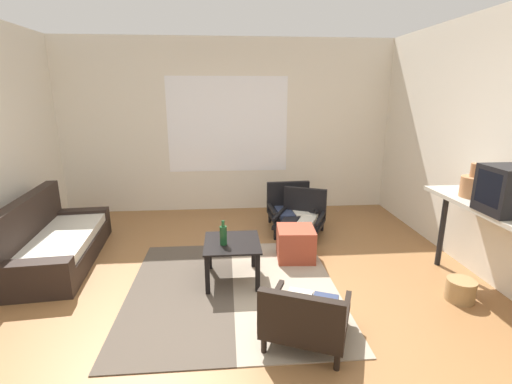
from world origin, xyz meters
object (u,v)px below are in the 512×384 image
couch (53,243)px  armchair_by_window (290,207)px  ottoman_orange (296,244)px  armchair_striped_foreground (305,317)px  console_shelf (495,218)px  glass_bottle (223,235)px  wicker_basket (461,290)px  clay_vase (474,185)px  coffee_table (232,249)px  armchair_corner (301,215)px

couch → armchair_by_window: couch is taller
armchair_by_window → ottoman_orange: (-0.14, -1.13, -0.09)m
armchair_striped_foreground → console_shelf: bearing=14.9°
glass_bottle → wicker_basket: glass_bottle is taller
armchair_striped_foreground → wicker_basket: size_ratio=3.19×
couch → wicker_basket: bearing=-15.5°
armchair_by_window → clay_vase: size_ratio=2.04×
wicker_basket → console_shelf: bearing=-4.0°
ottoman_orange → glass_bottle: 1.02m
couch → coffee_table: couch is taller
couch → armchair_corner: 3.07m
armchair_by_window → ottoman_orange: bearing=-96.9°
clay_vase → glass_bottle: 2.47m
ottoman_orange → console_shelf: (1.58, -1.01, 0.62)m
ottoman_orange → glass_bottle: glass_bottle is taller
armchair_corner → armchair_striped_foreground: bearing=-100.9°
armchair_corner → console_shelf: console_shelf is taller
clay_vase → coffee_table: bearing=174.1°
couch → armchair_striped_foreground: (2.55, -1.64, 0.00)m
coffee_table → clay_vase: size_ratio=1.86×
ottoman_orange → console_shelf: size_ratio=0.27×
console_shelf → wicker_basket: console_shelf is taller
armchair_striped_foreground → armchair_corner: size_ratio=1.02×
coffee_table → glass_bottle: glass_bottle is taller
wicker_basket → armchair_by_window: bearing=120.2°
armchair_striped_foreground → glass_bottle: (-0.62, 1.00, 0.29)m
coffee_table → armchair_by_window: size_ratio=0.91×
armchair_by_window → ottoman_orange: size_ratio=1.59×
clay_vase → glass_bottle: clay_vase is taller
console_shelf → clay_vase: bearing=90.0°
couch → clay_vase: (4.34, -0.83, 0.80)m
couch → wicker_basket: 4.30m
coffee_table → console_shelf: (2.33, -0.58, 0.47)m
armchair_striped_foreground → wicker_basket: bearing=17.2°
coffee_table → console_shelf: bearing=-13.9°
coffee_table → ottoman_orange: coffee_table is taller
coffee_table → armchair_corner: size_ratio=0.74×
armchair_corner → glass_bottle: size_ratio=3.29×
couch → armchair_striped_foreground: 3.04m
glass_bottle → armchair_corner: bearing=50.8°
armchair_striped_foreground → couch: bearing=147.3°
coffee_table → clay_vase: (2.33, -0.24, 0.69)m
coffee_table → wicker_basket: coffee_table is taller
ottoman_orange → glass_bottle: (-0.83, -0.49, 0.34)m
coffee_table → armchair_striped_foreground: size_ratio=0.73×
console_shelf → wicker_basket: bearing=176.0°
couch → ottoman_orange: couch is taller
wicker_basket → armchair_corner: bearing=122.3°
clay_vase → couch: bearing=169.2°
armchair_striped_foreground → ottoman_orange: (0.21, 1.49, -0.05)m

